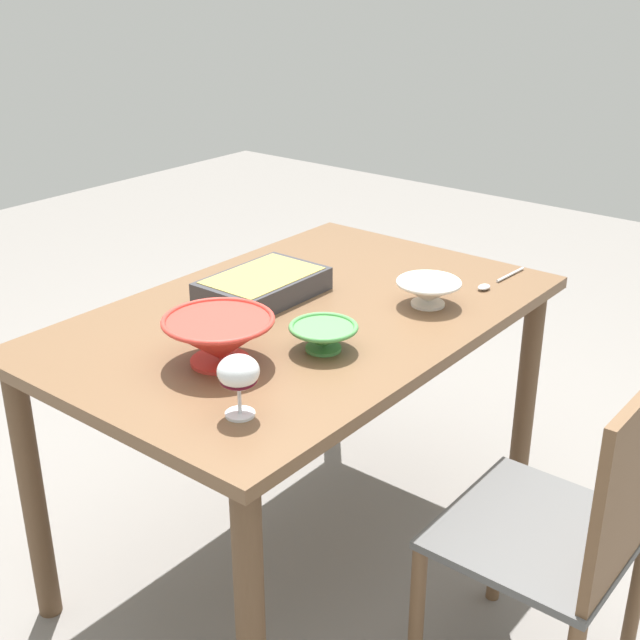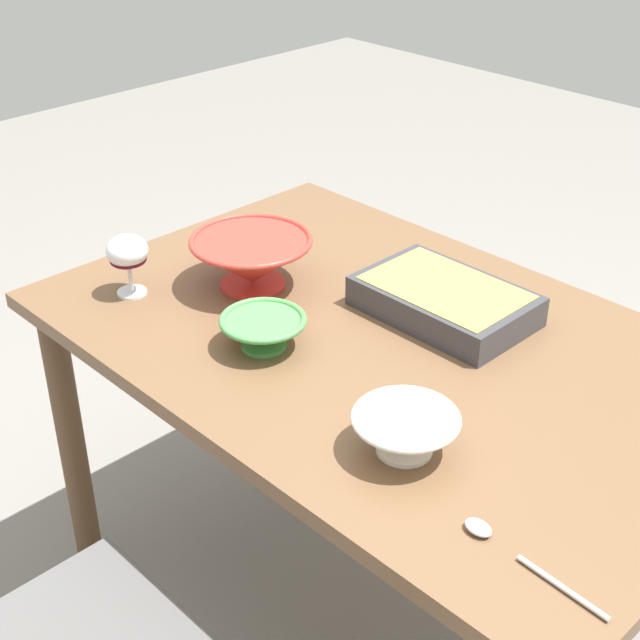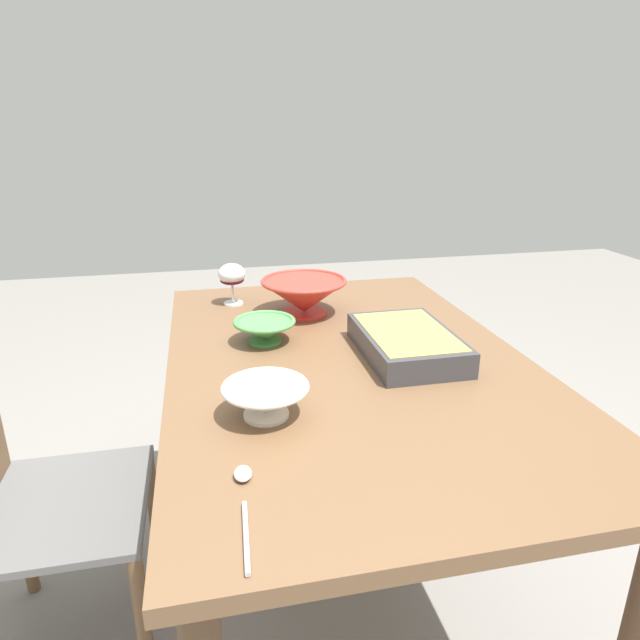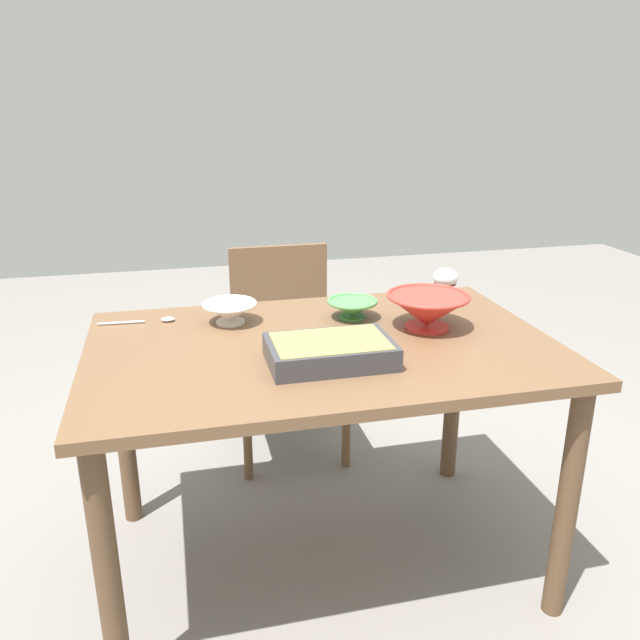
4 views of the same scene
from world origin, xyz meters
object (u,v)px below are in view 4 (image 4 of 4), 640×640
Objects in this scene: chair at (284,341)px; casserole_dish at (330,350)px; small_bowl at (352,307)px; serving_spoon at (153,320)px; serving_bowl at (230,311)px; mixing_bowl at (428,310)px; dining_table at (322,375)px; wine_glass at (445,280)px.

casserole_dish is at bearing 87.47° from chair.
small_bowl reaches higher than serving_spoon.
serving_bowl reaches higher than casserole_dish.
chair is at bearing -115.81° from serving_bowl.
mixing_bowl is 0.25m from small_bowl.
serving_spoon is (0.47, -0.45, -0.03)m from casserole_dish.
serving_bowl reaches higher than dining_table.
chair is 0.71m from serving_bowl.
dining_table is 0.82m from chair.
serving_bowl reaches higher than small_bowl.
wine_glass reaches higher than mixing_bowl.
casserole_dish is 0.41m from mixing_bowl.
small_bowl is (-0.12, 0.61, 0.34)m from chair.
wine_glass is at bearing 130.32° from chair.
dining_table is 10.21× the size of wine_glass.
serving_bowl is at bearing -58.87° from casserole_dish.
chair is at bearing -67.08° from mixing_bowl.
small_bowl is 0.39m from serving_bowl.
mixing_bowl is at bearing 54.01° from wine_glass.
small_bowl is (0.35, 0.06, -0.05)m from wine_glass.
casserole_dish is 0.65m from serving_spoon.
chair reaches higher than small_bowl.
wine_glass reaches higher than dining_table.
chair is 3.62× the size of serving_spoon.
serving_bowl is at bearing -43.62° from dining_table.
casserole_dish is 2.05× the size of small_bowl.
serving_spoon is at bearing -9.90° from small_bowl.
serving_bowl is 0.73× the size of serving_spoon.
dining_table is at bearing 148.46° from serving_spoon.
serving_bowl is at bearing -17.72° from mixing_bowl.
mixing_bowl is at bearing 144.31° from small_bowl.
dining_table is at bearing 7.44° from mixing_bowl.
casserole_dish is 1.94× the size of serving_bowl.
serving_bowl is 0.25m from serving_spoon.
wine_glass is 0.99m from serving_spoon.
mixing_bowl is at bearing -151.77° from casserole_dish.
small_bowl is (-0.15, -0.19, 0.14)m from dining_table.
dining_table is 0.39m from mixing_bowl.
wine_glass is at bearing -178.86° from serving_bowl.
serving_spoon is at bearing -31.54° from dining_table.
mixing_bowl is 0.87m from serving_spoon.
serving_bowl reaches higher than serving_spoon.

